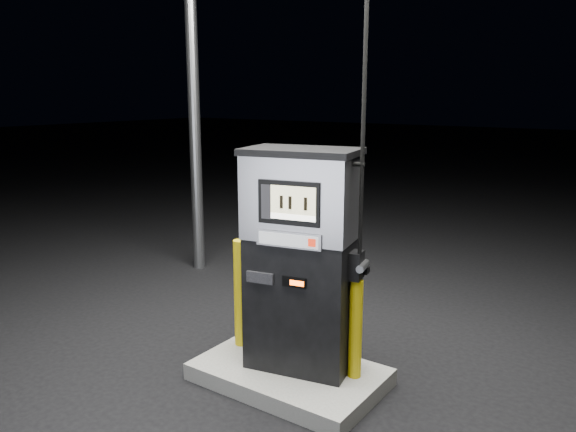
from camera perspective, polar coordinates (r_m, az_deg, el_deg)
The scene contains 5 objects.
ground at distance 5.18m, azimuth 0.11°, elevation -16.51°, with size 80.00×80.00×0.00m, color black.
pump_island at distance 5.15m, azimuth 0.11°, elevation -15.78°, with size 1.60×1.00×0.15m, color slate.
fuel_dispenser at distance 4.78m, azimuth 1.36°, elevation -4.29°, with size 1.10×0.75×3.97m.
bollard_left at distance 5.34m, azimuth -4.78°, elevation -7.81°, with size 0.14×0.14×1.03m, color gold.
bollard_right at distance 4.81m, azimuth 6.87°, elevation -11.33°, with size 0.11×0.11×0.85m, color gold.
Camera 1 is at (2.59, -3.72, 2.50)m, focal length 35.00 mm.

